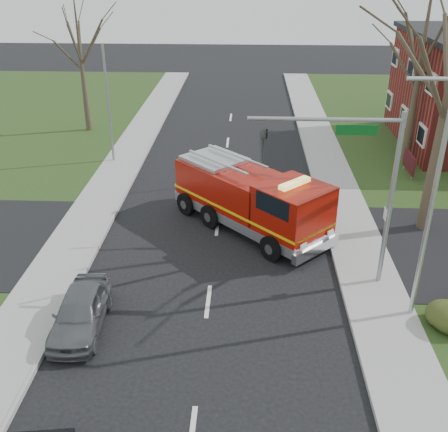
{
  "coord_description": "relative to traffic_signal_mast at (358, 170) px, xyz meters",
  "views": [
    {
      "loc": [
        1.31,
        -15.73,
        11.51
      ],
      "look_at": [
        0.44,
        3.06,
        2.0
      ],
      "focal_mm": 42.0,
      "sensor_mm": 36.0,
      "label": 1
    }
  ],
  "objects": [
    {
      "name": "traffic_signal_mast",
      "position": [
        0.0,
        0.0,
        0.0
      ],
      "size": [
        5.29,
        0.18,
        6.8
      ],
      "color": "gray",
      "rests_on": "ground"
    },
    {
      "name": "streetlight_pole",
      "position": [
        1.93,
        -2.0,
        -0.16
      ],
      "size": [
        1.48,
        0.16,
        8.4
      ],
      "color": "#B7BABF",
      "rests_on": "ground"
    },
    {
      "name": "health_center_sign",
      "position": [
        5.29,
        11.0,
        -3.83
      ],
      "size": [
        0.12,
        2.0,
        1.4
      ],
      "color": "#440F17",
      "rests_on": "ground"
    },
    {
      "name": "parked_car_maroon",
      "position": [
        -9.41,
        -3.17,
        -4.04
      ],
      "size": [
        1.75,
        4.0,
        1.34
      ],
      "primitive_type": "imported",
      "rotation": [
        0.0,
        0.0,
        0.04
      ],
      "color": "#55595D",
      "rests_on": "ground"
    },
    {
      "name": "sidewalk_right",
      "position": [
        0.99,
        -1.5,
        -4.63
      ],
      "size": [
        2.4,
        80.0,
        0.15
      ],
      "primitive_type": "cube",
      "color": "#9C9C96",
      "rests_on": "ground"
    },
    {
      "name": "fire_engine",
      "position": [
        -3.64,
        4.31,
        -3.28
      ],
      "size": [
        7.37,
        7.45,
        3.15
      ],
      "rotation": [
        0.0,
        0.0,
        0.77
      ],
      "color": "#8F1006",
      "rests_on": "ground"
    },
    {
      "name": "bare_tree_left",
      "position": [
        -15.21,
        18.5,
        0.86
      ],
      "size": [
        4.5,
        4.5,
        9.0
      ],
      "color": "#3D3224",
      "rests_on": "ground"
    },
    {
      "name": "ground",
      "position": [
        -5.21,
        -1.5,
        -4.71
      ],
      "size": [
        120.0,
        120.0,
        0.0
      ],
      "primitive_type": "plane",
      "color": "black",
      "rests_on": "ground"
    },
    {
      "name": "sidewalk_left",
      "position": [
        -11.41,
        -1.5,
        -4.63
      ],
      "size": [
        2.4,
        80.0,
        0.15
      ],
      "primitive_type": "cube",
      "color": "#9C9C96",
      "rests_on": "ground"
    },
    {
      "name": "utility_pole_far",
      "position": [
        -12.01,
        12.5,
        -1.21
      ],
      "size": [
        0.14,
        0.14,
        7.0
      ],
      "primitive_type": "cylinder",
      "color": "gray",
      "rests_on": "ground"
    },
    {
      "name": "bare_tree_far",
      "position": [
        5.79,
        13.5,
        1.78
      ],
      "size": [
        5.25,
        5.25,
        10.5
      ],
      "color": "#3D3224",
      "rests_on": "ground"
    }
  ]
}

